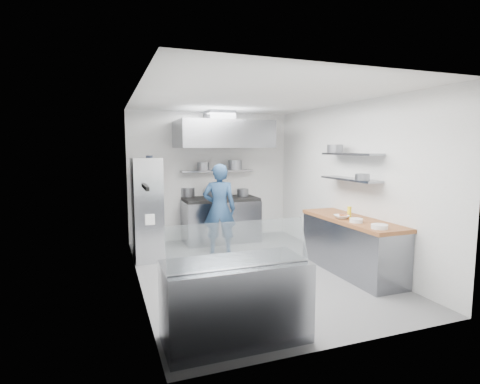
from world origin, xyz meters
name	(u,v)px	position (x,y,z in m)	size (l,w,h in m)	color
floor	(252,271)	(0.00, 0.00, 0.00)	(5.00, 5.00, 0.00)	slate
ceiling	(253,98)	(0.00, 0.00, 2.80)	(5.00, 5.00, 0.00)	silver
wall_back	(211,176)	(0.00, 2.50, 1.40)	(3.60, 0.02, 2.80)	white
wall_front	(348,211)	(0.00, -2.50, 1.40)	(3.60, 0.02, 2.80)	white
wall_left	(137,191)	(-1.80, 0.00, 1.40)	(5.00, 0.02, 2.80)	white
wall_right	(347,183)	(1.80, 0.00, 1.40)	(5.00, 0.02, 2.80)	white
gas_range	(221,221)	(0.10, 2.10, 0.45)	(1.60, 0.80, 0.90)	gray
cooktop	(221,199)	(0.10, 2.10, 0.93)	(1.57, 0.78, 0.06)	black
stock_pot_left	(188,192)	(-0.53, 2.49, 1.06)	(0.30, 0.30, 0.20)	slate
stock_pot_mid	(214,191)	(0.00, 2.26, 1.08)	(0.33, 0.33, 0.24)	slate
stock_pot_right	(243,192)	(0.64, 2.18, 1.04)	(0.26, 0.26, 0.16)	slate
over_range_shelf	(217,171)	(0.10, 2.34, 1.52)	(1.60, 0.30, 0.04)	gray
shelf_pot_a	(203,166)	(-0.24, 2.24, 1.63)	(0.25, 0.25, 0.18)	slate
shelf_pot_b	(235,165)	(0.46, 2.17, 1.65)	(0.30, 0.30, 0.22)	slate
extractor_hood	(223,134)	(0.10, 1.93, 2.30)	(1.90, 1.15, 0.55)	gray
hood_duct	(219,117)	(0.10, 2.15, 2.68)	(0.55, 0.55, 0.24)	slate
red_firebox	(154,177)	(-1.25, 2.44, 1.42)	(0.22, 0.10, 0.26)	red
chef	(219,209)	(-0.19, 1.22, 0.86)	(0.63, 0.41, 1.73)	navy
wire_rack	(147,208)	(-1.53, 1.37, 0.93)	(0.50, 0.90, 1.85)	silver
rack_bin_a	(150,219)	(-1.53, 0.98, 0.80)	(0.15, 0.19, 0.17)	white
rack_bin_b	(147,189)	(-1.53, 1.27, 1.30)	(0.12, 0.16, 0.14)	yellow
rack_jar	(149,161)	(-1.48, 1.21, 1.80)	(0.12, 0.12, 0.18)	black
knife_strip	(145,187)	(-1.78, -0.90, 1.55)	(0.04, 0.55, 0.05)	black
prep_counter_base	(351,247)	(1.48, -0.60, 0.42)	(0.62, 2.00, 0.84)	gray
prep_counter_top	(352,220)	(1.48, -0.60, 0.87)	(0.65, 2.04, 0.06)	#9B532A
plate_stack_a	(379,227)	(1.35, -1.40, 0.93)	(0.23, 0.23, 0.06)	white
plate_stack_b	(356,220)	(1.32, -0.91, 0.93)	(0.20, 0.20, 0.06)	white
copper_pan	(344,216)	(1.40, -0.50, 0.93)	(0.16, 0.16, 0.06)	#C96838
squeeze_bottle	(349,212)	(1.47, -0.55, 0.99)	(0.07, 0.07, 0.18)	yellow
mixing_bowl	(341,217)	(1.30, -0.57, 0.93)	(0.24, 0.24, 0.06)	white
wall_shelf_lower	(350,179)	(1.64, -0.30, 1.50)	(0.30, 1.30, 0.04)	gray
wall_shelf_upper	(351,154)	(1.64, -0.30, 1.92)	(0.30, 1.30, 0.04)	gray
shelf_pot_c	(362,177)	(1.55, -0.73, 1.57)	(0.23, 0.23, 0.10)	slate
shelf_pot_d	(335,149)	(1.56, 0.05, 2.01)	(0.27, 0.27, 0.14)	slate
display_case	(235,301)	(-1.00, -2.00, 0.42)	(1.50, 0.70, 0.85)	gray
display_glass	(239,244)	(-1.00, -2.12, 1.07)	(1.47, 0.02, 0.45)	silver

